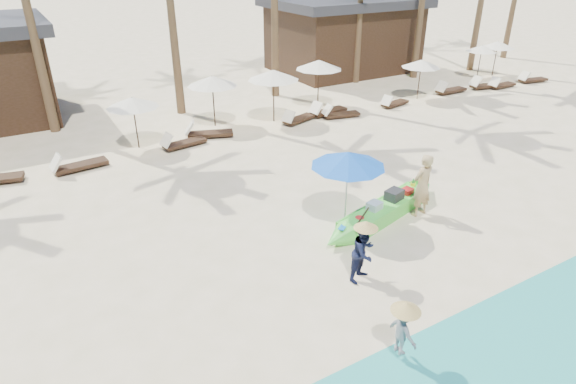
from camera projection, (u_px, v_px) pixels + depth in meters
ground at (295, 288)px, 11.06m from camera, size 240.00×240.00×0.00m
green_canoe at (384, 210)px, 13.85m from camera, size 5.54×1.80×0.72m
tourist at (422, 185)px, 13.69m from camera, size 0.72×0.50×1.88m
vendor_green at (364, 253)px, 11.07m from camera, size 0.84×0.75×1.44m
vendor_yellow at (403, 330)px, 8.84m from camera, size 0.39×0.68×1.05m
blue_umbrella at (348, 159)px, 12.78m from camera, size 2.02×2.02×2.18m
resort_parasol_5 at (132, 102)px, 18.00m from camera, size 1.96×1.96×2.02m
lounger_5_left at (77, 165)px, 16.80m from camera, size 1.92×0.78×0.64m
resort_parasol_6 at (212, 81)px, 20.24m from camera, size 2.13×2.13×2.19m
lounger_6_left at (182, 143)px, 18.75m from camera, size 1.85×0.81×0.61m
lounger_6_right at (207, 132)px, 19.72m from camera, size 2.02×1.22×0.66m
resort_parasol_7 at (273, 75)px, 20.74m from camera, size 2.24×2.24×2.31m
lounger_7_left at (297, 118)px, 21.39m from camera, size 1.84×1.06×0.60m
lounger_7_right at (339, 114)px, 22.03m from camera, size 1.82×0.90×0.59m
resort_parasol_8 at (319, 65)px, 22.73m from camera, size 2.20×2.20×2.27m
lounger_8_left at (327, 111)px, 22.37m from camera, size 1.98×0.82×0.65m
resort_parasol_9 at (421, 64)px, 24.07m from camera, size 1.94×1.94×2.00m
lounger_9_left at (394, 103)px, 23.60m from camera, size 1.73×0.81×0.56m
lounger_9_right at (450, 90)px, 25.69m from camera, size 1.88×0.58×0.64m
resort_parasol_10 at (482, 48)px, 28.29m from camera, size 1.82×1.82×1.87m
lounger_10_left at (485, 85)px, 26.56m from camera, size 2.02×0.95×0.66m
lounger_10_right at (501, 85)px, 26.69m from camera, size 1.78×0.58×0.60m
resort_parasol_11 at (498, 45)px, 28.59m from camera, size 1.98×1.98×2.04m
lounger_11_left at (532, 79)px, 27.78m from camera, size 1.87×0.86×0.61m
pavilion_east at (343, 34)px, 29.82m from camera, size 8.80×6.60×4.30m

